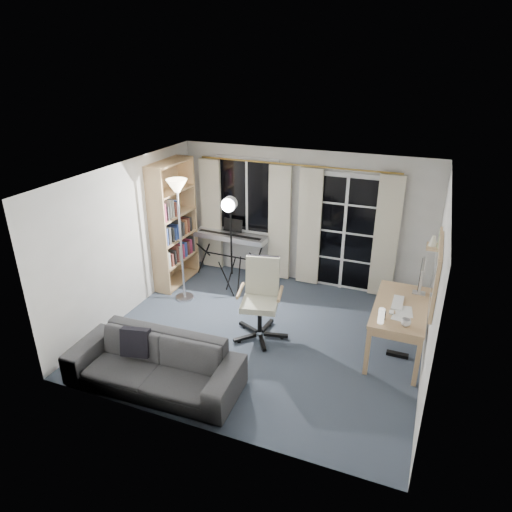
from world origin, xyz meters
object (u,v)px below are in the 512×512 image
at_px(office_chair, 261,291).
at_px(mug, 406,322).
at_px(desk, 400,311).
at_px(sofa, 153,357).
at_px(monitor, 421,276).
at_px(torchiere_lamp, 178,205).
at_px(bookshelf, 171,227).
at_px(studio_light, 230,216).
at_px(keyboard_piano, 231,237).

relative_size(office_chair, mug, 9.71).
bearing_deg(office_chair, desk, -5.63).
bearing_deg(desk, office_chair, -173.26).
relative_size(desk, sofa, 0.63).
bearing_deg(monitor, torchiere_lamp, -176.87).
bearing_deg(desk, torchiere_lamp, 175.98).
relative_size(bookshelf, desk, 1.61).
bearing_deg(torchiere_lamp, monitor, 2.95).
bearing_deg(torchiere_lamp, mug, -11.83).
xyz_separation_m(studio_light, desk, (2.80, -0.61, -0.81)).
xyz_separation_m(torchiere_lamp, office_chair, (1.59, -0.48, -0.98)).
xyz_separation_m(keyboard_piano, studio_light, (0.36, -0.78, 0.70)).
height_order(mug, sofa, mug).
relative_size(torchiere_lamp, monitor, 3.90).
bearing_deg(desk, bookshelf, 169.50).
distance_m(bookshelf, studio_light, 1.28).
height_order(office_chair, mug, office_chair).
xyz_separation_m(torchiere_lamp, keyboard_piano, (0.36, 1.14, -0.91)).
bearing_deg(studio_light, mug, -28.45).
relative_size(torchiere_lamp, office_chair, 1.76).
distance_m(keyboard_piano, monitor, 3.50).
bearing_deg(keyboard_piano, office_chair, -50.58).
xyz_separation_m(bookshelf, desk, (4.01, -0.76, -0.41)).
xyz_separation_m(torchiere_lamp, desk, (3.52, -0.26, -1.02)).
relative_size(bookshelf, keyboard_piano, 1.59).
bearing_deg(monitor, desk, -113.42).
relative_size(studio_light, office_chair, 1.55).
xyz_separation_m(studio_light, monitor, (3.00, -0.16, -0.44)).
height_order(keyboard_piano, mug, keyboard_piano).
bearing_deg(keyboard_piano, sofa, -80.25).
bearing_deg(office_chair, keyboard_piano, 115.02).
distance_m(desk, mug, 0.53).
bearing_deg(monitor, sofa, -141.67).
height_order(office_chair, desk, office_chair).
bearing_deg(studio_light, sofa, -95.80).
distance_m(torchiere_lamp, mug, 3.80).
bearing_deg(desk, studio_light, 167.81).
height_order(bookshelf, desk, bookshelf).
relative_size(bookshelf, studio_light, 1.22).
bearing_deg(office_chair, studio_light, 123.95).
bearing_deg(torchiere_lamp, keyboard_piano, 72.39).
height_order(bookshelf, torchiere_lamp, bookshelf).
relative_size(mug, sofa, 0.06).
height_order(studio_light, desk, studio_light).
xyz_separation_m(bookshelf, office_chair, (2.08, -0.98, -0.36)).
bearing_deg(office_chair, monitor, 5.35).
bearing_deg(sofa, bookshelf, 113.93).
bearing_deg(mug, sofa, -154.51).
height_order(studio_light, monitor, studio_light).
distance_m(keyboard_piano, studio_light, 1.11).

